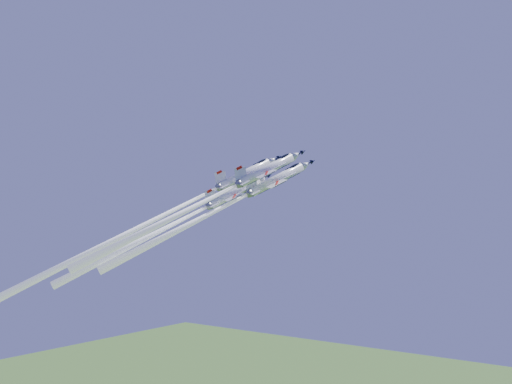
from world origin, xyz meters
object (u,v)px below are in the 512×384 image
Objects in this scene: jet_right at (199,204)px; jet_slot at (173,224)px; jet_left at (145,225)px; jet_lead at (218,210)px.

jet_slot is at bearing -150.61° from jet_right.
jet_left is 1.49× the size of jet_right.
jet_right is 9.25m from jet_slot.
jet_left is (-14.88, -5.84, -2.96)m from jet_lead.
jet_left is at bearing -120.28° from jet_lead.
jet_right is at bearing 29.39° from jet_slot.
jet_left is 1.55× the size of jet_slot.
jet_left is 16.54m from jet_right.
jet_lead is at bearing 59.72° from jet_left.
jet_left reaches higher than jet_lead.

